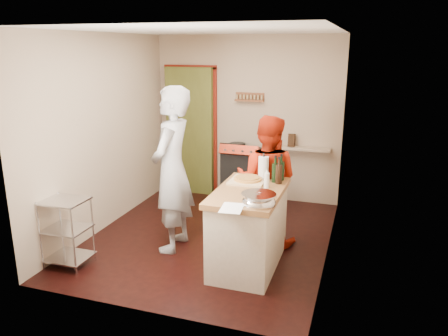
{
  "coord_description": "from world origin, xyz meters",
  "views": [
    {
      "loc": [
        1.82,
        -4.95,
        2.43
      ],
      "look_at": [
        0.19,
        0.0,
        0.96
      ],
      "focal_mm": 35.0,
      "sensor_mm": 36.0,
      "label": 1
    }
  ],
  "objects_px": {
    "stove": "(243,175)",
    "person_stripe": "(172,170)",
    "wire_shelving": "(67,229)",
    "person_red": "(267,181)",
    "island": "(249,226)"
  },
  "relations": [
    {
      "from": "stove",
      "to": "wire_shelving",
      "type": "height_order",
      "value": "stove"
    },
    {
      "from": "person_red",
      "to": "person_stripe",
      "type": "bearing_deg",
      "value": 28.37
    },
    {
      "from": "stove",
      "to": "person_red",
      "type": "relative_size",
      "value": 0.62
    },
    {
      "from": "island",
      "to": "person_stripe",
      "type": "height_order",
      "value": "person_stripe"
    },
    {
      "from": "stove",
      "to": "person_red",
      "type": "bearing_deg",
      "value": -63.05
    },
    {
      "from": "stove",
      "to": "wire_shelving",
      "type": "relative_size",
      "value": 1.26
    },
    {
      "from": "stove",
      "to": "person_stripe",
      "type": "distance_m",
      "value": 1.94
    },
    {
      "from": "person_red",
      "to": "stove",
      "type": "bearing_deg",
      "value": -61.52
    },
    {
      "from": "stove",
      "to": "person_red",
      "type": "height_order",
      "value": "person_red"
    },
    {
      "from": "wire_shelving",
      "to": "person_stripe",
      "type": "bearing_deg",
      "value": 40.03
    },
    {
      "from": "island",
      "to": "wire_shelving",
      "type": "bearing_deg",
      "value": -161.88
    },
    {
      "from": "island",
      "to": "person_red",
      "type": "relative_size",
      "value": 0.83
    },
    {
      "from": "wire_shelving",
      "to": "island",
      "type": "distance_m",
      "value": 2.05
    },
    {
      "from": "person_stripe",
      "to": "stove",
      "type": "bearing_deg",
      "value": 165.81
    },
    {
      "from": "wire_shelving",
      "to": "person_stripe",
      "type": "height_order",
      "value": "person_stripe"
    }
  ]
}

